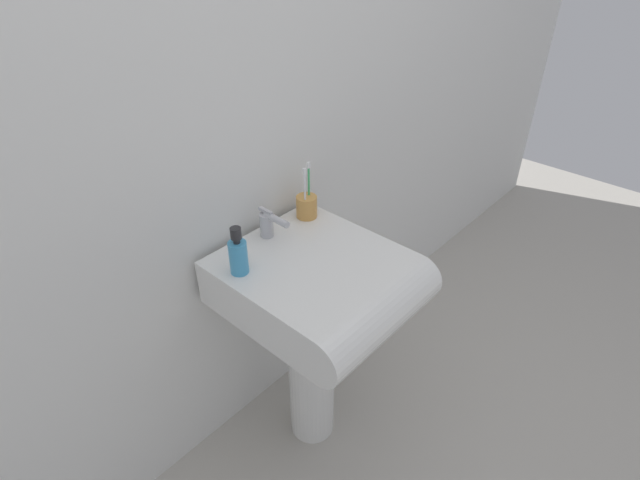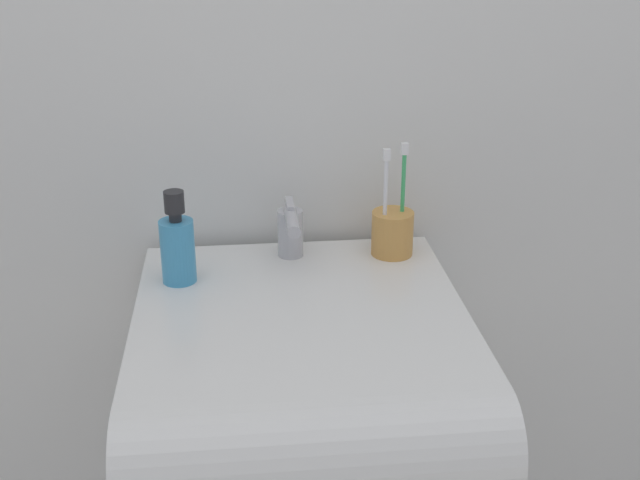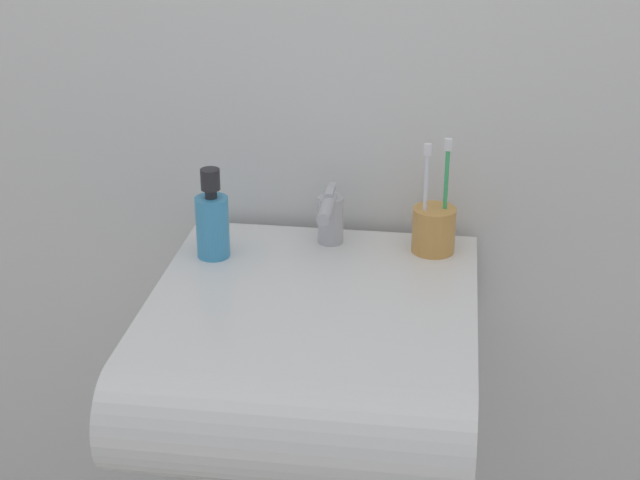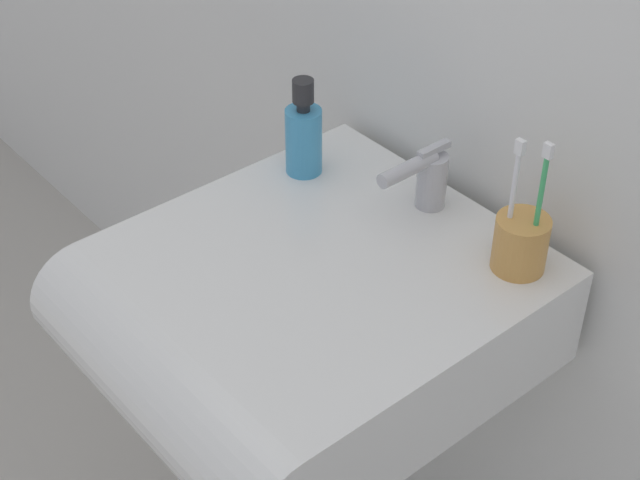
{
  "view_description": "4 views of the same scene",
  "coord_description": "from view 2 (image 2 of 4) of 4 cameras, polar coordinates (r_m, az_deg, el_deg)",
  "views": [
    {
      "loc": [
        -0.9,
        -0.85,
        1.74
      ],
      "look_at": [
        0.01,
        -0.03,
        0.9
      ],
      "focal_mm": 28.0,
      "sensor_mm": 36.0,
      "label": 1
    },
    {
      "loc": [
        -0.08,
        -1.08,
        1.4
      ],
      "look_at": [
        0.03,
        0.03,
        0.92
      ],
      "focal_mm": 45.0,
      "sensor_mm": 36.0,
      "label": 2
    },
    {
      "loc": [
        0.2,
        -1.34,
        1.53
      ],
      "look_at": [
        0.01,
        -0.02,
        0.93
      ],
      "focal_mm": 55.0,
      "sensor_mm": 36.0,
      "label": 3
    },
    {
      "loc": [
        0.78,
        -0.67,
        1.65
      ],
      "look_at": [
        -0.02,
        0.0,
        0.85
      ],
      "focal_mm": 55.0,
      "sensor_mm": 36.0,
      "label": 4
    }
  ],
  "objects": [
    {
      "name": "wall_back",
      "position": [
        1.39,
        -2.64,
        14.84
      ],
      "size": [
        5.0,
        0.05,
        2.4
      ],
      "primitive_type": "cube",
      "color": "silver",
      "rests_on": "ground"
    },
    {
      "name": "sink_basin",
      "position": [
        1.21,
        -1.17,
        -9.32
      ],
      "size": [
        0.5,
        0.58,
        0.16
      ],
      "color": "white",
      "rests_on": "sink_pedestal"
    },
    {
      "name": "faucet",
      "position": [
        1.37,
        -2.3,
        0.73
      ],
      "size": [
        0.04,
        0.13,
        0.1
      ],
      "color": "#B7B7BC",
      "rests_on": "sink_basin"
    },
    {
      "name": "toothbrush_cup",
      "position": [
        1.39,
        5.17,
        0.62
      ],
      "size": [
        0.07,
        0.07,
        0.2
      ],
      "color": "#D19347",
      "rests_on": "sink_basin"
    },
    {
      "name": "soap_bottle",
      "position": [
        1.3,
        -10.1,
        -0.42
      ],
      "size": [
        0.06,
        0.06,
        0.15
      ],
      "color": "#3F99CC",
      "rests_on": "sink_basin"
    }
  ]
}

